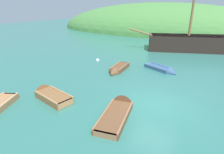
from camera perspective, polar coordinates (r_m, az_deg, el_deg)
ground_plane at (r=10.80m, az=13.42°, el=-8.27°), size 120.00×120.00×0.00m
shore_hill at (r=44.14m, az=13.64°, el=13.73°), size 49.97×22.06×12.20m
sailing_ship at (r=25.97m, az=28.58°, el=8.60°), size 17.06×8.18×12.07m
rowboat_outer_left at (r=11.77m, az=-18.88°, el=-5.58°), size 3.19×1.65×1.04m
rowboat_portside at (r=9.73m, az=2.12°, el=-10.61°), size 1.84×3.78×1.11m
rowboat_near_dock at (r=16.41m, az=15.58°, el=2.12°), size 3.22×2.14×0.93m
rowboat_center at (r=15.79m, az=1.81°, el=2.30°), size 1.18×3.22×0.89m
buoy_white at (r=19.08m, az=-4.49°, el=5.22°), size 0.36×0.36×0.36m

